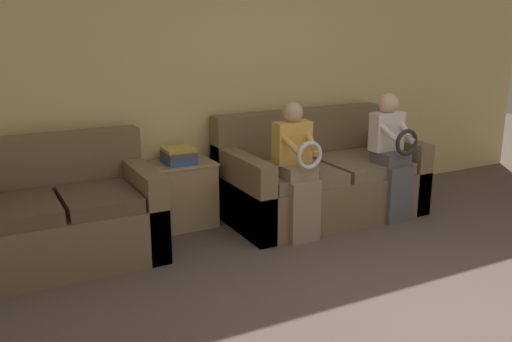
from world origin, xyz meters
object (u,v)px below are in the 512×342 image
Objects in this scene: couch_side at (59,219)px; side_shelf at (180,194)px; child_left_seated at (297,166)px; book_stack at (179,156)px; couch_main at (318,180)px; child_right_seated at (392,151)px.

couch_side reaches higher than side_shelf.
child_left_seated is 1.05m from book_stack.
child_left_seated is 4.12× the size of book_stack.
couch_main is at bearing -11.88° from side_shelf.
couch_side is at bearing 166.47° from child_left_seated.
child_right_seated reaches higher than couch_side.
child_right_seated is at bearing -21.37° from book_stack.
book_stack is (-1.79, 0.70, 0.01)m from child_right_seated.
couch_side is at bearing -166.58° from book_stack.
couch_side is 2.92m from child_right_seated.
child_right_seated reaches higher than side_shelf.
book_stack is at bearing -8.32° from side_shelf.
child_left_seated is (-0.51, -0.43, 0.30)m from couch_main.
book_stack is (0.00, -0.00, 0.35)m from side_shelf.
couch_main is 1.57× the size of child_right_seated.
couch_main is 6.56× the size of book_stack.
child_right_seated is 4.17× the size of book_stack.
child_right_seated is (0.51, -0.43, 0.32)m from couch_main.
child_left_seated is 0.99× the size of child_right_seated.
child_left_seated reaches higher than side_shelf.
couch_side is 1.15m from book_stack.
child_left_seated is at bearing -13.53° from couch_side.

